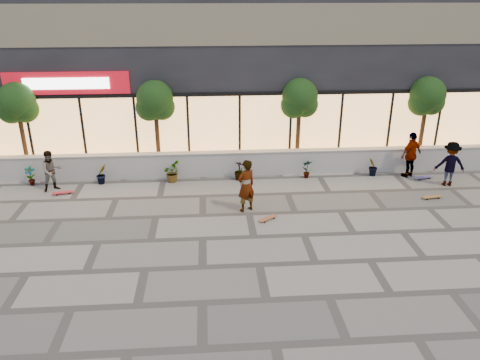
{
  "coord_description": "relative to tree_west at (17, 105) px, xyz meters",
  "views": [
    {
      "loc": [
        -1.38,
        -11.41,
        7.42
      ],
      "look_at": [
        -0.32,
        3.28,
        1.3
      ],
      "focal_mm": 35.0,
      "sensor_mm": 36.0,
      "label": 1
    }
  ],
  "objects": [
    {
      "name": "tree_mideast",
      "position": [
        11.5,
        0.0,
        0.0
      ],
      "size": [
        1.6,
        1.5,
        3.92
      ],
      "color": "#442F18",
      "rests_on": "ground"
    },
    {
      "name": "shrub_f",
      "position": [
        14.5,
        -1.25,
        -2.58
      ],
      "size": [
        0.55,
        0.57,
        0.81
      ],
      "primitive_type": "imported",
      "rotation": [
        0.0,
        0.0,
        4.1
      ],
      "color": "#113410",
      "rests_on": "ground"
    },
    {
      "name": "shrub_e",
      "position": [
        11.7,
        -1.25,
        -2.58
      ],
      "size": [
        0.46,
        0.35,
        0.81
      ],
      "primitive_type": "imported",
      "rotation": [
        0.0,
        0.0,
        3.28
      ],
      "color": "#113410",
      "rests_on": "ground"
    },
    {
      "name": "skateboard_center",
      "position": [
        9.6,
        -4.95,
        -2.91
      ],
      "size": [
        0.69,
        0.58,
        0.09
      ],
      "rotation": [
        0.0,
        0.0,
        0.64
      ],
      "color": "#975231",
      "rests_on": "ground"
    },
    {
      "name": "skater_left",
      "position": [
        1.54,
        -1.79,
        -2.18
      ],
      "size": [
        0.99,
        0.93,
        1.62
      ],
      "primitive_type": "imported",
      "rotation": [
        0.0,
        0.0,
        0.54
      ],
      "color": "#878357",
      "rests_on": "ground"
    },
    {
      "name": "skater_right_near",
      "position": [
        16.0,
        -1.4,
        -2.02
      ],
      "size": [
        1.22,
        0.95,
        1.93
      ],
      "primitive_type": "imported",
      "rotation": [
        0.0,
        0.0,
        3.63
      ],
      "color": "white",
      "rests_on": "ground"
    },
    {
      "name": "skater_right_far",
      "position": [
        17.18,
        -2.41,
        -2.08
      ],
      "size": [
        1.27,
        0.86,
        1.81
      ],
      "primitive_type": "imported",
      "rotation": [
        0.0,
        0.0,
        2.97
      ],
      "color": "maroon",
      "rests_on": "ground"
    },
    {
      "name": "skateboard_left",
      "position": [
        2.0,
        -2.24,
        -2.91
      ],
      "size": [
        0.79,
        0.36,
        0.09
      ],
      "rotation": [
        0.0,
        0.0,
        0.21
      ],
      "color": "red",
      "rests_on": "ground"
    },
    {
      "name": "tree_midwest",
      "position": [
        5.5,
        0.0,
        0.0
      ],
      "size": [
        1.6,
        1.5,
        3.92
      ],
      "color": "#442F18",
      "rests_on": "ground"
    },
    {
      "name": "skateboard_right_far",
      "position": [
        16.51,
        -1.75,
        -2.9
      ],
      "size": [
        0.84,
        0.39,
        0.1
      ],
      "rotation": [
        0.0,
        0.0,
        0.23
      ],
      "color": "#604E8F",
      "rests_on": "ground"
    },
    {
      "name": "shrub_c",
      "position": [
        6.1,
        -1.25,
        -2.58
      ],
      "size": [
        0.68,
        0.77,
        0.81
      ],
      "primitive_type": "imported",
      "rotation": [
        0.0,
        0.0,
        1.64
      ],
      "color": "#113410",
      "rests_on": "ground"
    },
    {
      "name": "retail_building",
      "position": [
        9.0,
        4.79,
        1.26
      ],
      "size": [
        24.0,
        9.17,
        8.5
      ],
      "color": "black",
      "rests_on": "ground"
    },
    {
      "name": "shrub_d",
      "position": [
        8.9,
        -1.25,
        -2.58
      ],
      "size": [
        0.64,
        0.64,
        0.81
      ],
      "primitive_type": "imported",
      "rotation": [
        0.0,
        0.0,
        2.46
      ],
      "color": "#113410",
      "rests_on": "ground"
    },
    {
      "name": "tree_east",
      "position": [
        17.0,
        0.0,
        0.0
      ],
      "size": [
        1.6,
        1.5,
        3.92
      ],
      "color": "#442F18",
      "rests_on": "ground"
    },
    {
      "name": "tree_west",
      "position": [
        0.0,
        0.0,
        0.0
      ],
      "size": [
        1.6,
        1.5,
        3.92
      ],
      "color": "#442F18",
      "rests_on": "ground"
    },
    {
      "name": "skater_center",
      "position": [
        8.91,
        -4.14,
        -2.03
      ],
      "size": [
        0.83,
        0.74,
        1.91
      ],
      "primitive_type": "imported",
      "rotation": [
        0.0,
        0.0,
        3.66
      ],
      "color": "silver",
      "rests_on": "ground"
    },
    {
      "name": "shrub_b",
      "position": [
        3.3,
        -1.25,
        -2.58
      ],
      "size": [
        0.57,
        0.57,
        0.81
      ],
      "primitive_type": "imported",
      "rotation": [
        0.0,
        0.0,
        0.82
      ],
      "color": "#113410",
      "rests_on": "ground"
    },
    {
      "name": "skateboard_right_near",
      "position": [
        16.0,
        -3.65,
        -2.91
      ],
      "size": [
        0.8,
        0.31,
        0.09
      ],
      "rotation": [
        0.0,
        0.0,
        0.14
      ],
      "color": "olive",
      "rests_on": "ground"
    },
    {
      "name": "planter_wall",
      "position": [
        9.0,
        -0.7,
        -2.46
      ],
      "size": [
        22.0,
        0.42,
        1.04
      ],
      "color": "beige",
      "rests_on": "ground"
    },
    {
      "name": "shrub_a",
      "position": [
        0.5,
        -1.25,
        -2.58
      ],
      "size": [
        0.43,
        0.29,
        0.81
      ],
      "primitive_type": "imported",
      "color": "#113410",
      "rests_on": "ground"
    },
    {
      "name": "ground",
      "position": [
        9.0,
        -7.7,
        -2.99
      ],
      "size": [
        80.0,
        80.0,
        0.0
      ],
      "primitive_type": "plane",
      "color": "#A59C8F",
      "rests_on": "ground"
    }
  ]
}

